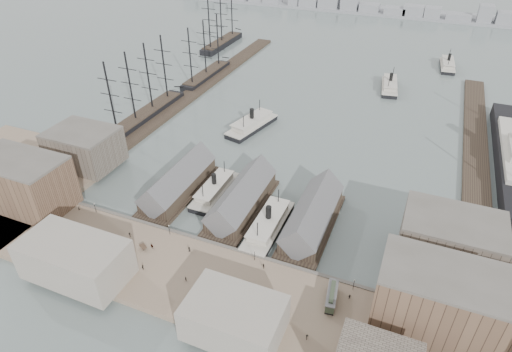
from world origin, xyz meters
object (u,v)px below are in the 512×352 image
at_px(ferry_docked_west, 215,189).
at_px(horse_cart_center, 149,246).
at_px(tram, 332,297).
at_px(horse_cart_left, 73,224).
at_px(horse_cart_right, 240,302).

relative_size(ferry_docked_west, horse_cart_center, 5.70).
distance_m(tram, horse_cart_left, 87.81).
bearing_deg(horse_cart_left, horse_cart_center, -66.14).
bearing_deg(horse_cart_center, horse_cart_right, -74.28).
relative_size(ferry_docked_west, horse_cart_left, 5.63).
relative_size(tram, horse_cart_right, 2.19).
height_order(ferry_docked_west, horse_cart_center, ferry_docked_west).
bearing_deg(horse_cart_left, horse_cart_right, -74.27).
relative_size(horse_cart_center, horse_cart_right, 0.99).
bearing_deg(tram, horse_cart_center, 174.29).
distance_m(tram, horse_cart_right, 24.84).
xyz_separation_m(tram, horse_cart_left, (-87.77, -2.21, -1.05)).
xyz_separation_m(tram, horse_cart_center, (-58.00, -1.66, -1.07)).
height_order(tram, horse_cart_right, tram).
distance_m(tram, horse_cart_center, 58.04).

